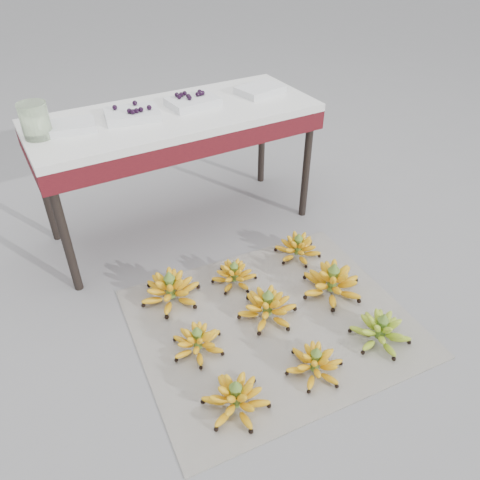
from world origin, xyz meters
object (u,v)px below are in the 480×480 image
bunch_back_center (234,275)px  bunch_back_right (298,248)px  tray_right (193,101)px  newspaper_mat (272,322)px  bunch_front_center (315,363)px  vendor_table (176,127)px  bunch_mid_center (268,307)px  bunch_back_left (171,290)px  glass_jar (35,121)px  bunch_mid_left (198,342)px  tray_left (132,114)px  bunch_front_right (381,331)px  bunch_front_left (236,398)px  tray_far_right (260,90)px  tray_far_left (71,126)px  bunch_mid_right (332,282)px

bunch_back_center → bunch_back_right: bunch_back_right is taller
bunch_back_center → tray_right: size_ratio=0.97×
newspaper_mat → bunch_front_center: bearing=-90.1°
vendor_table → tray_right: bearing=14.4°
bunch_mid_center → bunch_back_right: (0.40, 0.31, -0.01)m
bunch_back_left → bunch_back_center: bearing=-2.5°
bunch_mid_center → glass_jar: bearing=151.0°
bunch_mid_left → bunch_back_right: (0.77, 0.34, 0.00)m
tray_left → bunch_back_center: bearing=-69.7°
bunch_front_right → bunch_back_center: bunch_front_right is taller
bunch_front_left → bunch_back_left: (0.02, 0.69, 0.01)m
bunch_mid_left → tray_left: (0.12, 0.94, 0.69)m
tray_right → bunch_mid_left: bearing=-115.9°
bunch_front_right → bunch_back_right: bearing=97.8°
bunch_back_right → tray_right: size_ratio=0.95×
vendor_table → tray_far_right: bearing=2.0°
bunch_mid_center → tray_far_left: size_ratio=1.48×
bunch_back_center → tray_far_right: size_ratio=0.95×
bunch_back_right → bunch_front_left: bearing=-140.6°
bunch_mid_right → bunch_back_center: 0.50m
bunch_back_center → tray_far_left: size_ratio=1.06×
newspaper_mat → bunch_back_left: bearing=132.9°
bunch_mid_right → tray_right: 1.20m
newspaper_mat → glass_jar: (-0.71, 0.96, 0.80)m
bunch_mid_left → bunch_back_right: bearing=25.8°
tray_left → tray_right: bearing=2.2°
bunch_back_center → bunch_front_center: bearing=-97.6°
bunch_front_left → glass_jar: size_ratio=2.13×
bunch_front_center → bunch_mid_center: (-0.00, 0.37, 0.01)m
bunch_front_left → bunch_back_left: size_ratio=1.09×
newspaper_mat → bunch_back_center: 0.34m
bunch_front_left → bunch_front_right: same height
bunch_front_right → bunch_back_left: size_ratio=0.97×
bunch_back_center → vendor_table: vendor_table is taller
bunch_back_right → vendor_table: size_ratio=0.17×
tray_far_right → bunch_back_left: bearing=-145.6°
bunch_mid_center → tray_far_right: tray_far_right is taller
tray_left → tray_far_right: (0.75, 0.00, -0.00)m
vendor_table → tray_far_left: bearing=177.3°
tray_far_right → glass_jar: size_ratio=1.71×
bunch_mid_center → bunch_mid_right: bunch_mid_right is taller
bunch_front_left → glass_jar: glass_jar is taller
bunch_front_center → bunch_back_left: (-0.35, 0.71, 0.01)m
bunch_front_center → bunch_mid_left: bunch_front_center is taller
vendor_table → tray_far_left: tray_far_left is taller
vendor_table → bunch_mid_center: bearing=-88.0°
bunch_front_center → bunch_mid_left: bearing=158.9°
bunch_mid_left → bunch_back_left: (0.02, 0.36, 0.01)m
bunch_mid_right → bunch_back_left: size_ratio=1.25×
bunch_front_left → vendor_table: vendor_table is taller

